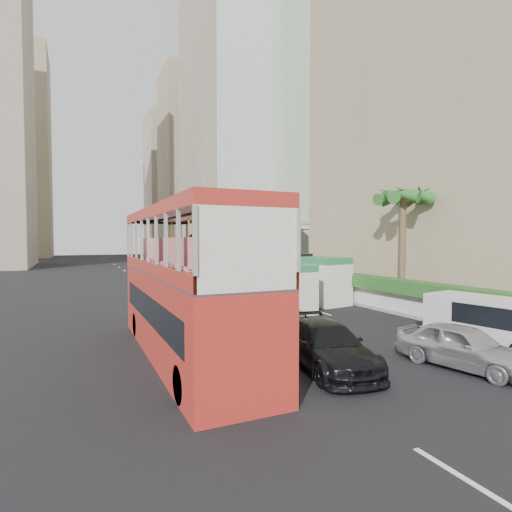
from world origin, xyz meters
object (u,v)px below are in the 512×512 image
car_silver_lane_a (217,311)px  van_asset (211,286)px  panel_van_far (227,271)px  shell_station (281,252)px  car_silver_lane_b (462,368)px  palm_tree (402,250)px  car_black (326,368)px  panel_van_near (494,323)px  double_decker_bus (185,282)px  minibus_near (273,286)px  minibus_far (304,278)px

car_silver_lane_a → van_asset: bearing=78.9°
panel_van_far → shell_station: bearing=8.7°
car_silver_lane_b → palm_tree: bearing=43.5°
car_black → shell_station: 29.08m
panel_van_near → palm_tree: palm_tree is taller
double_decker_bus → panel_van_near: bearing=-20.0°
palm_tree → shell_station: 19.14m
palm_tree → double_decker_bus: bearing=-163.8°
panel_van_far → car_silver_lane_b: bearing=-87.2°
van_asset → minibus_near: minibus_near is taller
car_silver_lane_a → car_silver_lane_b: car_silver_lane_a is taller
minibus_near → panel_van_far: minibus_near is taller
double_decker_bus → minibus_far: 13.60m
car_silver_lane_b → van_asset: size_ratio=0.94×
car_black → palm_tree: palm_tree is taller
minibus_far → shell_station: size_ratio=0.82×
double_decker_bus → shell_station: size_ratio=1.38×
minibus_far → car_silver_lane_b: bearing=-109.9°
car_silver_lane_a → minibus_near: bearing=-2.2°
car_black → panel_van_near: bearing=3.8°
car_silver_lane_b → van_asset: bearing=79.7°
car_silver_lane_b → shell_station: size_ratio=0.51×
car_silver_lane_b → shell_station: bearing=61.9°
car_silver_lane_a → minibus_near: (3.31, -0.43, 1.32)m
double_decker_bus → car_silver_lane_b: double_decker_bus is taller
minibus_near → panel_van_near: size_ratio=1.29×
car_silver_lane_a → panel_van_far: bearing=72.9°
shell_station → minibus_near: bearing=-119.5°
double_decker_bus → car_silver_lane_a: 8.86m
car_silver_lane_a → double_decker_bus: bearing=-111.0°
car_black → van_asset: 22.49m
double_decker_bus → car_black: double_decker_bus is taller
shell_station → palm_tree: bearing=-96.6°
minibus_near → shell_station: 18.22m
van_asset → panel_van_near: 23.17m
car_black → van_asset: car_black is taller
shell_station → minibus_far: bearing=-112.4°
car_silver_lane_b → minibus_near: (-0.40, 12.13, 1.32)m
double_decker_bus → minibus_far: bearing=41.2°
panel_van_far → shell_station: size_ratio=0.61×
panel_van_far → palm_tree: palm_tree is taller
palm_tree → van_asset: bearing=114.0°
double_decker_bus → car_black: size_ratio=2.29×
car_black → van_asset: bearing=90.5°
double_decker_bus → panel_van_far: 25.10m
panel_van_near → shell_station: shell_station is taller
double_decker_bus → palm_tree: palm_tree is taller
car_silver_lane_b → palm_tree: palm_tree is taller
car_silver_lane_a → van_asset: car_silver_lane_a is taller
panel_van_near → panel_van_far: panel_van_far is taller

